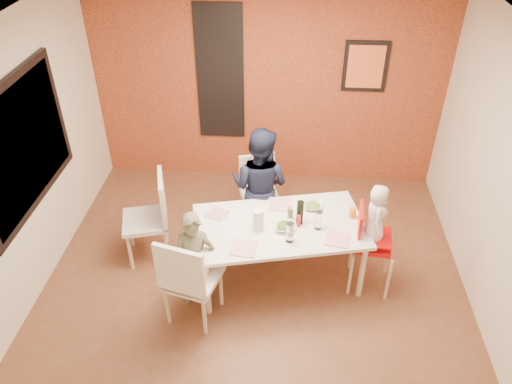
# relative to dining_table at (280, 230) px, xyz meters

# --- Properties ---
(ground) EXTENTS (4.50, 4.50, 0.00)m
(ground) POSITION_rel_dining_table_xyz_m (-0.25, -0.21, -0.65)
(ground) COLOR brown
(ground) RESTS_ON ground
(ceiling) EXTENTS (4.50, 4.50, 0.02)m
(ceiling) POSITION_rel_dining_table_xyz_m (-0.25, -0.21, 2.05)
(ceiling) COLOR silver
(ceiling) RESTS_ON wall_back
(wall_back) EXTENTS (4.50, 0.02, 2.70)m
(wall_back) POSITION_rel_dining_table_xyz_m (-0.25, 2.04, 0.70)
(wall_back) COLOR beige
(wall_back) RESTS_ON ground
(wall_left) EXTENTS (0.02, 4.50, 2.70)m
(wall_left) POSITION_rel_dining_table_xyz_m (-2.50, -0.21, 0.70)
(wall_left) COLOR beige
(wall_left) RESTS_ON ground
(wall_right) EXTENTS (0.02, 4.50, 2.70)m
(wall_right) POSITION_rel_dining_table_xyz_m (2.00, -0.21, 0.70)
(wall_right) COLOR beige
(wall_right) RESTS_ON ground
(brick_accent_wall) EXTENTS (4.50, 0.02, 2.70)m
(brick_accent_wall) POSITION_rel_dining_table_xyz_m (-0.25, 2.02, 0.70)
(brick_accent_wall) COLOR maroon
(brick_accent_wall) RESTS_ON ground
(picture_window_frame) EXTENTS (0.05, 1.70, 1.30)m
(picture_window_frame) POSITION_rel_dining_table_xyz_m (-2.47, -0.01, 0.90)
(picture_window_frame) COLOR black
(picture_window_frame) RESTS_ON wall_left
(picture_window_pane) EXTENTS (0.02, 1.55, 1.15)m
(picture_window_pane) POSITION_rel_dining_table_xyz_m (-2.46, -0.01, 0.90)
(picture_window_pane) COLOR black
(picture_window_pane) RESTS_ON wall_left
(glassblock_strip) EXTENTS (0.55, 0.03, 1.70)m
(glassblock_strip) POSITION_rel_dining_table_xyz_m (-0.85, 2.01, 0.85)
(glassblock_strip) COLOR white
(glassblock_strip) RESTS_ON wall_back
(glassblock_surround) EXTENTS (0.60, 0.03, 1.76)m
(glassblock_surround) POSITION_rel_dining_table_xyz_m (-0.85, 2.00, 0.85)
(glassblock_surround) COLOR black
(glassblock_surround) RESTS_ON wall_back
(art_print_frame) EXTENTS (0.54, 0.03, 0.64)m
(art_print_frame) POSITION_rel_dining_table_xyz_m (0.95, 2.00, 1.00)
(art_print_frame) COLOR black
(art_print_frame) RESTS_ON wall_back
(art_print_canvas) EXTENTS (0.44, 0.01, 0.54)m
(art_print_canvas) POSITION_rel_dining_table_xyz_m (0.95, 1.99, 1.00)
(art_print_canvas) COLOR orange
(art_print_canvas) RESTS_ON wall_back
(dining_table) EXTENTS (1.89, 1.31, 0.72)m
(dining_table) POSITION_rel_dining_table_xyz_m (0.00, 0.00, 0.00)
(dining_table) COLOR white
(dining_table) RESTS_ON ground
(chair_near) EXTENTS (0.59, 0.59, 1.04)m
(chair_near) POSITION_rel_dining_table_xyz_m (-0.83, -0.68, -0.07)
(chair_near) COLOR white
(chair_near) RESTS_ON ground
(chair_far) EXTENTS (0.54, 0.54, 0.93)m
(chair_far) POSITION_rel_dining_table_xyz_m (-0.28, 0.91, -0.14)
(chair_far) COLOR white
(chair_far) RESTS_ON ground
(chair_left) EXTENTS (0.59, 0.59, 1.04)m
(chair_left) POSITION_rel_dining_table_xyz_m (-1.40, 0.26, -0.07)
(chair_left) COLOR silver
(chair_left) RESTS_ON ground
(high_chair) EXTENTS (0.45, 0.45, 0.98)m
(high_chair) POSITION_rel_dining_table_xyz_m (0.91, -0.03, -0.06)
(high_chair) COLOR red
(high_chair) RESTS_ON ground
(child_near) EXTENTS (0.42, 0.29, 1.11)m
(child_near) POSITION_rel_dining_table_xyz_m (-0.81, -0.43, -0.10)
(child_near) COLOR brown
(child_near) RESTS_ON ground
(child_far) EXTENTS (0.85, 0.75, 1.45)m
(child_far) POSITION_rel_dining_table_xyz_m (-0.25, 0.67, 0.07)
(child_far) COLOR black
(child_far) RESTS_ON ground
(toddler) EXTENTS (0.23, 0.34, 0.68)m
(toddler) POSITION_rel_dining_table_xyz_m (0.94, -0.03, 0.26)
(toddler) COLOR beige
(toddler) RESTS_ON high_chair
(plate_near_left) EXTENTS (0.26, 0.26, 0.01)m
(plate_near_left) POSITION_rel_dining_table_xyz_m (-0.33, -0.39, 0.07)
(plate_near_left) COLOR white
(plate_near_left) RESTS_ON dining_table
(plate_far_mid) EXTENTS (0.26, 0.26, 0.01)m
(plate_far_mid) POSITION_rel_dining_table_xyz_m (-0.00, 0.34, 0.07)
(plate_far_mid) COLOR white
(plate_far_mid) RESTS_ON dining_table
(plate_near_right) EXTENTS (0.26, 0.26, 0.01)m
(plate_near_right) POSITION_rel_dining_table_xyz_m (0.57, -0.19, 0.07)
(plate_near_right) COLOR white
(plate_near_right) RESTS_ON dining_table
(plate_far_left) EXTENTS (0.26, 0.26, 0.01)m
(plate_far_left) POSITION_rel_dining_table_xyz_m (-0.66, 0.13, 0.07)
(plate_far_left) COLOR silver
(plate_far_left) RESTS_ON dining_table
(salad_bowl_a) EXTENTS (0.24, 0.24, 0.05)m
(salad_bowl_a) POSITION_rel_dining_table_xyz_m (0.05, -0.06, 0.09)
(salad_bowl_a) COLOR white
(salad_bowl_a) RESTS_ON dining_table
(salad_bowl_b) EXTENTS (0.21, 0.21, 0.05)m
(salad_bowl_b) POSITION_rel_dining_table_xyz_m (0.34, 0.31, 0.09)
(salad_bowl_b) COLOR white
(salad_bowl_b) RESTS_ON dining_table
(wine_bottle) EXTENTS (0.07, 0.07, 0.27)m
(wine_bottle) POSITION_rel_dining_table_xyz_m (0.20, 0.05, 0.20)
(wine_bottle) COLOR black
(wine_bottle) RESTS_ON dining_table
(wine_glass_a) EXTENTS (0.08, 0.08, 0.22)m
(wine_glass_a) POSITION_rel_dining_table_xyz_m (0.10, -0.24, 0.17)
(wine_glass_a) COLOR silver
(wine_glass_a) RESTS_ON dining_table
(wine_glass_b) EXTENTS (0.07, 0.07, 0.21)m
(wine_glass_b) POSITION_rel_dining_table_xyz_m (0.38, -0.03, 0.17)
(wine_glass_b) COLOR white
(wine_glass_b) RESTS_ON dining_table
(paper_towel_roll) EXTENTS (0.11, 0.11, 0.24)m
(paper_towel_roll) POSITION_rel_dining_table_xyz_m (-0.21, -0.09, 0.18)
(paper_towel_roll) COLOR silver
(paper_towel_roll) RESTS_ON dining_table
(condiment_red) EXTENTS (0.04, 0.04, 0.14)m
(condiment_red) POSITION_rel_dining_table_xyz_m (0.19, -0.01, 0.13)
(condiment_red) COLOR red
(condiment_red) RESTS_ON dining_table
(condiment_green) EXTENTS (0.04, 0.04, 0.15)m
(condiment_green) POSITION_rel_dining_table_xyz_m (0.11, 0.07, 0.14)
(condiment_green) COLOR #387D29
(condiment_green) RESTS_ON dining_table
(condiment_brown) EXTENTS (0.04, 0.04, 0.14)m
(condiment_brown) POSITION_rel_dining_table_xyz_m (0.09, 0.11, 0.13)
(condiment_brown) COLOR brown
(condiment_brown) RESTS_ON dining_table
(sippy_cup) EXTENTS (0.07, 0.07, 0.12)m
(sippy_cup) POSITION_rel_dining_table_xyz_m (0.74, 0.18, 0.12)
(sippy_cup) COLOR orange
(sippy_cup) RESTS_ON dining_table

